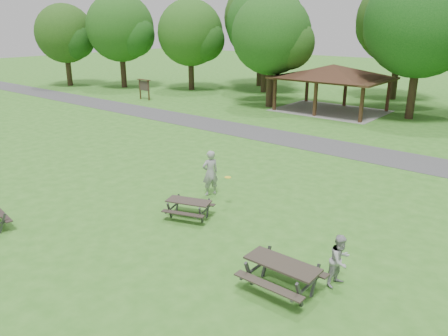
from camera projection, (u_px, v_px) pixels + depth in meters
ground at (134, 223)px, 15.90m from camera, size 160.00×160.00×0.00m
asphalt_path at (316, 144)px, 26.19m from camera, size 120.00×3.20×0.02m
pavilion at (333, 73)px, 34.96m from camera, size 8.60×7.01×3.76m
notice_board at (144, 86)px, 40.68m from camera, size 1.60×0.30×1.88m
tree_row_a at (121, 30)px, 46.82m from camera, size 7.56×7.20×9.97m
tree_row_b at (191, 35)px, 45.37m from camera, size 7.14×6.80×9.28m
tree_row_c at (266, 26)px, 43.47m from camera, size 8.19×7.80×10.67m
tree_row_d at (272, 37)px, 35.96m from camera, size 6.93×6.60×9.27m
tree_row_e at (423, 25)px, 30.89m from camera, size 8.40×8.00×11.02m
tree_deep_a at (262, 20)px, 47.65m from camera, size 8.40×8.00×11.38m
tree_deep_b at (403, 23)px, 39.13m from camera, size 8.40×8.00×11.13m
tree_flank_left at (65, 35)px, 48.41m from camera, size 6.72×6.40×8.93m
picnic_table_middle at (189, 205)px, 16.20m from camera, size 1.99×1.79×0.71m
picnic_table_far at (282, 269)px, 11.73m from camera, size 2.04×1.66×0.88m
frisbee_in_flight at (228, 177)px, 16.93m from camera, size 0.30×0.30×0.02m
frisbee_thrower at (210, 173)px, 18.23m from camera, size 0.71×0.84×1.95m
frisbee_catcher at (340, 260)px, 11.98m from camera, size 0.71×0.83×1.51m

